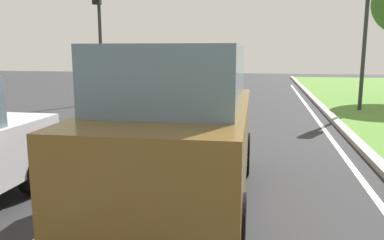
% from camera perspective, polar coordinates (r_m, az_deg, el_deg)
% --- Properties ---
extents(ground_plane, '(60.00, 60.00, 0.00)m').
position_cam_1_polar(ground_plane, '(10.93, 0.56, -1.55)').
color(ground_plane, '#2D2D30').
extents(lane_line_center, '(0.12, 32.00, 0.01)m').
position_cam_1_polar(lane_line_center, '(11.07, -3.00, -1.40)').
color(lane_line_center, silver).
rests_on(lane_line_center, ground).
extents(lane_line_right_edge, '(0.12, 32.00, 0.01)m').
position_cam_1_polar(lane_line_right_edge, '(10.90, 19.55, -2.16)').
color(lane_line_right_edge, silver).
rests_on(lane_line_right_edge, ground).
extents(curb_right, '(0.24, 48.00, 0.12)m').
position_cam_1_polar(curb_right, '(10.98, 22.15, -1.94)').
color(curb_right, '#9E9B93').
rests_on(curb_right, ground).
extents(car_suv_ahead, '(2.07, 4.55, 2.28)m').
position_cam_1_polar(car_suv_ahead, '(5.47, -1.87, -0.83)').
color(car_suv_ahead, brown).
rests_on(car_suv_ahead, ground).
extents(traffic_light_near_right, '(0.32, 0.50, 5.21)m').
position_cam_1_polar(traffic_light_near_right, '(15.47, 24.48, 14.09)').
color(traffic_light_near_right, '#2D2D2D').
rests_on(traffic_light_near_right, ground).
extents(traffic_light_overhead_left, '(0.32, 0.50, 5.36)m').
position_cam_1_polar(traffic_light_overhead_left, '(17.07, -13.66, 14.38)').
color(traffic_light_overhead_left, '#2D2D2D').
rests_on(traffic_light_overhead_left, ground).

